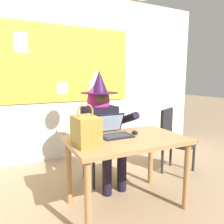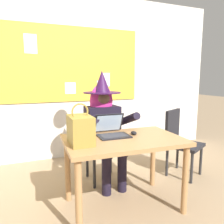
% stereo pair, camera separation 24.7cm
% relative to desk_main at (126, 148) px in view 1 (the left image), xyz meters
% --- Properties ---
extents(ground_plane, '(24.00, 24.00, 0.00)m').
position_rel_desk_main_xyz_m(ground_plane, '(-0.21, 0.04, -0.64)').
color(ground_plane, '#937A5B').
extents(wall_back_bulletin, '(5.48, 1.91, 2.69)m').
position_rel_desk_main_xyz_m(wall_back_bulletin, '(-0.20, 1.73, 0.72)').
color(wall_back_bulletin, silver).
rests_on(wall_back_bulletin, ground).
extents(desk_main, '(1.20, 0.79, 0.74)m').
position_rel_desk_main_xyz_m(desk_main, '(0.00, 0.00, 0.00)').
color(desk_main, '#A37547').
rests_on(desk_main, ground).
extents(chair_at_desk, '(0.43, 0.43, 0.91)m').
position_rel_desk_main_xyz_m(chair_at_desk, '(0.01, 0.73, -0.13)').
color(chair_at_desk, '#2D3347').
rests_on(chair_at_desk, ground).
extents(person_costumed, '(0.60, 0.71, 1.43)m').
position_rel_desk_main_xyz_m(person_costumed, '(0.01, 0.61, 0.16)').
color(person_costumed, black).
rests_on(person_costumed, ground).
extents(laptop, '(0.33, 0.34, 0.22)m').
position_rel_desk_main_xyz_m(laptop, '(-0.07, 0.15, 0.15)').
color(laptop, black).
rests_on(laptop, desk_main).
extents(computer_mouse, '(0.09, 0.12, 0.03)m').
position_rel_desk_main_xyz_m(computer_mouse, '(0.16, 0.09, 0.12)').
color(computer_mouse, black).
rests_on(computer_mouse, desk_main).
extents(handbag, '(0.20, 0.30, 0.38)m').
position_rel_desk_main_xyz_m(handbag, '(-0.45, -0.02, 0.24)').
color(handbag, olive).
rests_on(handbag, desk_main).
extents(chair_extra_corner, '(0.57, 0.57, 0.90)m').
position_rel_desk_main_xyz_m(chair_extra_corner, '(1.05, 0.44, -0.13)').
color(chair_extra_corner, black).
rests_on(chair_extra_corner, ground).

